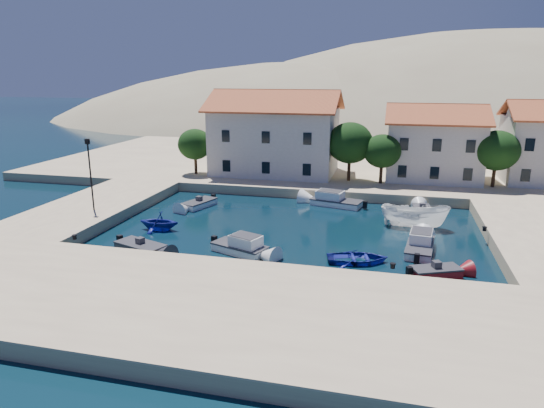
{
  "coord_description": "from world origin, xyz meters",
  "views": [
    {
      "loc": [
        7.5,
        -27.79,
        12.56
      ],
      "look_at": [
        -1.95,
        10.08,
        2.0
      ],
      "focal_mm": 32.0,
      "sensor_mm": 36.0,
      "label": 1
    }
  ],
  "objects_px": {
    "building_mid": "(434,141)",
    "boat_east": "(414,227)",
    "building_left": "(275,131)",
    "cabin_cruiser_east": "(420,246)",
    "cabin_cruiser_south": "(240,246)",
    "lamppost": "(90,168)",
    "rowboat_south": "(357,262)"
  },
  "relations": [
    {
      "from": "cabin_cruiser_south",
      "to": "cabin_cruiser_east",
      "type": "bearing_deg",
      "value": 35.4
    },
    {
      "from": "building_left",
      "to": "boat_east",
      "type": "relative_size",
      "value": 2.62
    },
    {
      "from": "building_left",
      "to": "cabin_cruiser_east",
      "type": "distance_m",
      "value": 26.99
    },
    {
      "from": "cabin_cruiser_south",
      "to": "building_left",
      "type": "bearing_deg",
      "value": 118.36
    },
    {
      "from": "rowboat_south",
      "to": "boat_east",
      "type": "bearing_deg",
      "value": -37.2
    },
    {
      "from": "lamppost",
      "to": "building_left",
      "type": "bearing_deg",
      "value": 60.1
    },
    {
      "from": "building_mid",
      "to": "cabin_cruiser_south",
      "type": "bearing_deg",
      "value": -120.13
    },
    {
      "from": "cabin_cruiser_east",
      "to": "boat_east",
      "type": "bearing_deg",
      "value": 8.87
    },
    {
      "from": "building_mid",
      "to": "rowboat_south",
      "type": "bearing_deg",
      "value": -104.09
    },
    {
      "from": "cabin_cruiser_south",
      "to": "rowboat_south",
      "type": "distance_m",
      "value": 8.44
    },
    {
      "from": "cabin_cruiser_south",
      "to": "rowboat_south",
      "type": "relative_size",
      "value": 1.07
    },
    {
      "from": "lamppost",
      "to": "boat_east",
      "type": "relative_size",
      "value": 1.11
    },
    {
      "from": "building_mid",
      "to": "cabin_cruiser_south",
      "type": "relative_size",
      "value": 2.34
    },
    {
      "from": "cabin_cruiser_south",
      "to": "cabin_cruiser_east",
      "type": "relative_size",
      "value": 0.95
    },
    {
      "from": "building_mid",
      "to": "cabin_cruiser_east",
      "type": "height_order",
      "value": "building_mid"
    },
    {
      "from": "building_left",
      "to": "cabin_cruiser_east",
      "type": "height_order",
      "value": "building_left"
    },
    {
      "from": "building_left",
      "to": "boat_east",
      "type": "height_order",
      "value": "building_left"
    },
    {
      "from": "cabin_cruiser_south",
      "to": "lamppost",
      "type": "bearing_deg",
      "value": -175.88
    },
    {
      "from": "rowboat_south",
      "to": "boat_east",
      "type": "relative_size",
      "value": 0.75
    },
    {
      "from": "lamppost",
      "to": "cabin_cruiser_south",
      "type": "bearing_deg",
      "value": -16.64
    },
    {
      "from": "building_left",
      "to": "rowboat_south",
      "type": "height_order",
      "value": "building_left"
    },
    {
      "from": "building_mid",
      "to": "boat_east",
      "type": "xyz_separation_m",
      "value": [
        -2.3,
        -16.07,
        -5.22
      ]
    },
    {
      "from": "cabin_cruiser_south",
      "to": "rowboat_south",
      "type": "xyz_separation_m",
      "value": [
        8.42,
        0.22,
        -0.48
      ]
    },
    {
      "from": "building_left",
      "to": "cabin_cruiser_south",
      "type": "xyz_separation_m",
      "value": [
        3.26,
        -24.41,
        -5.46
      ]
    },
    {
      "from": "building_mid",
      "to": "cabin_cruiser_south",
      "type": "xyz_separation_m",
      "value": [
        -14.74,
        -25.41,
        -4.75
      ]
    },
    {
      "from": "building_left",
      "to": "lamppost",
      "type": "distance_m",
      "value": 23.1
    },
    {
      "from": "lamppost",
      "to": "cabin_cruiser_south",
      "type": "relative_size",
      "value": 1.39
    },
    {
      "from": "cabin_cruiser_south",
      "to": "rowboat_south",
      "type": "height_order",
      "value": "cabin_cruiser_south"
    },
    {
      "from": "building_mid",
      "to": "lamppost",
      "type": "xyz_separation_m",
      "value": [
        -29.5,
        -21.0,
        -0.47
      ]
    },
    {
      "from": "lamppost",
      "to": "boat_east",
      "type": "height_order",
      "value": "lamppost"
    },
    {
      "from": "lamppost",
      "to": "cabin_cruiser_east",
      "type": "bearing_deg",
      "value": -2.3
    },
    {
      "from": "building_mid",
      "to": "boat_east",
      "type": "distance_m",
      "value": 17.06
    }
  ]
}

